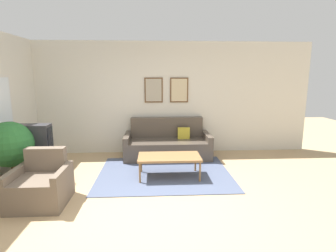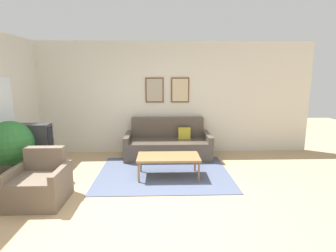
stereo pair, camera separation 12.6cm
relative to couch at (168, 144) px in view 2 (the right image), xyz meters
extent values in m
plane|color=tan|center=(-0.46, -2.38, -0.30)|extent=(16.00, 16.00, 0.00)
cube|color=#4C5670|center=(-0.12, -1.10, -0.29)|extent=(2.55, 1.99, 0.01)
cube|color=beige|center=(-0.46, 0.46, 1.05)|extent=(8.00, 0.06, 2.70)
cube|color=brown|center=(-0.31, 0.41, 1.25)|extent=(0.44, 0.03, 0.60)
cube|color=#A89E89|center=(-0.31, 0.40, 1.25)|extent=(0.38, 0.01, 0.54)
cube|color=brown|center=(0.31, 0.41, 1.25)|extent=(0.44, 0.03, 0.60)
cube|color=#CCB78E|center=(0.31, 0.40, 1.25)|extent=(0.38, 0.01, 0.54)
cube|color=#4C4238|center=(0.00, -0.06, -0.09)|extent=(1.74, 0.90, 0.42)
cube|color=#4C4238|center=(0.00, 0.29, 0.36)|extent=(1.74, 0.20, 0.48)
cube|color=#4C4238|center=(-0.93, -0.06, -0.02)|extent=(0.12, 0.90, 0.56)
cube|color=#4C4238|center=(0.92, -0.06, -0.02)|extent=(0.12, 0.90, 0.56)
cube|color=gold|center=(0.39, 0.05, 0.25)|extent=(0.28, 0.10, 0.28)
cube|color=olive|center=(-0.04, -1.28, 0.09)|extent=(1.16, 0.61, 0.04)
cylinder|color=olive|center=(-0.58, -1.55, -0.11)|extent=(0.04, 0.04, 0.38)
cylinder|color=olive|center=(0.50, -1.55, -0.11)|extent=(0.04, 0.04, 0.38)
cylinder|color=olive|center=(-0.58, -1.02, -0.11)|extent=(0.04, 0.04, 0.38)
cylinder|color=olive|center=(0.50, -1.02, -0.11)|extent=(0.04, 0.04, 0.38)
cube|color=brown|center=(-2.44, -1.35, 0.00)|extent=(0.67, 0.40, 0.60)
cube|color=#2D2D33|center=(-2.44, -1.35, 0.52)|extent=(0.56, 0.28, 0.45)
cube|color=black|center=(-2.16, -1.35, 0.52)|extent=(0.01, 0.23, 0.35)
cube|color=#6B5B4C|center=(-2.02, -2.23, -0.09)|extent=(0.60, 0.76, 0.42)
cube|color=#6B5B4C|center=(-2.02, -1.93, 0.31)|extent=(0.60, 0.16, 0.36)
cube|color=#6B5B4C|center=(-2.36, -2.23, -0.03)|extent=(0.09, 0.76, 0.54)
cube|color=#6B5B4C|center=(-1.67, -2.23, -0.03)|extent=(0.09, 0.76, 0.54)
cylinder|color=beige|center=(-2.71, -1.63, -0.19)|extent=(0.30, 0.30, 0.22)
cylinder|color=#51381E|center=(-2.71, -1.63, 0.04)|extent=(0.04, 0.04, 0.23)
sphere|color=#28662D|center=(-2.71, -1.63, 0.47)|extent=(0.76, 0.76, 0.76)
cylinder|color=slate|center=(-2.71, -0.75, -0.21)|extent=(0.30, 0.30, 0.17)
cylinder|color=#51381E|center=(-2.71, -0.75, -0.07)|extent=(0.04, 0.04, 0.12)
sphere|color=#337A38|center=(-2.71, -0.75, 0.16)|extent=(0.40, 0.40, 0.40)
cylinder|color=beige|center=(-2.60, -0.95, -0.22)|extent=(0.22, 0.22, 0.16)
cylinder|color=#51381E|center=(-2.60, -0.95, -0.07)|extent=(0.04, 0.04, 0.14)
sphere|color=#28662D|center=(-2.60, -0.95, 0.19)|extent=(0.47, 0.47, 0.47)
camera|label=1|loc=(-0.32, -5.98, 1.59)|focal=28.00mm
camera|label=2|loc=(-0.19, -5.98, 1.59)|focal=28.00mm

